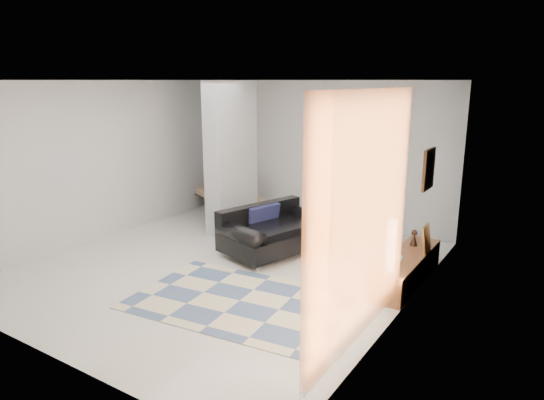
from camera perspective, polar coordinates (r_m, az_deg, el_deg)
The scene contains 17 objects.
floor at distance 7.61m, azimuth -5.28°, elevation -7.72°, with size 6.00×6.00×0.00m, color beige.
ceiling at distance 7.08m, azimuth -5.80°, elevation 13.86°, with size 6.00×6.00×0.00m, color white.
wall_back at distance 9.72m, azimuth 5.46°, elevation 5.59°, with size 6.00×6.00×0.00m, color #B6B9BB.
wall_front at distance 5.26m, azimuth -26.07°, elevation -2.97°, with size 6.00×6.00×0.00m, color #B6B9BB.
wall_left at distance 9.15m, azimuth -19.28°, elevation 4.35°, with size 6.00×6.00×0.00m, color #B6B9BB.
wall_right at distance 5.96m, azimuth 15.80°, elevation -0.19°, with size 6.00×6.00×0.00m, color #B6B9BB.
partition_column at distance 9.12m, azimuth -4.80°, elevation 5.06°, with size 0.35×1.20×2.80m, color #A0A4A7.
hallway_door at distance 10.85m, azimuth -4.62°, elevation 4.45°, with size 0.85×0.06×2.04m, color silver.
curtain at distance 4.92m, azimuth 10.99°, elevation -2.26°, with size 2.55×2.55×0.00m, color orange.
wall_art at distance 6.77m, azimuth 17.95°, elevation 3.47°, with size 0.04×0.45×0.55m, color #3B2110.
media_console at distance 7.21m, azimuth 15.55°, elevation -7.71°, with size 0.45×1.87×0.80m.
loveseat at distance 8.08m, azimuth 0.12°, elevation -3.74°, with size 1.47×1.97×0.76m.
daybed at distance 10.48m, azimuth -5.32°, elevation 0.70°, with size 2.12×1.58×0.77m.
area_rug at distance 6.45m, azimuth -3.81°, elevation -11.77°, with size 2.74×1.82×0.01m, color beige.
cylinder_lamp at distance 6.41m, azimuth 13.85°, elevation -5.21°, with size 0.13×0.13×0.68m, color white.
bronze_figurine at distance 7.53m, azimuth 16.37°, elevation -4.30°, with size 0.12×0.12×0.24m, color black, non-canonical shape.
vase at distance 6.84m, azimuth 14.49°, elevation -6.32°, with size 0.16×0.16×0.17m, color white.
Camera 1 is at (4.38, -5.56, 2.80)m, focal length 32.00 mm.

